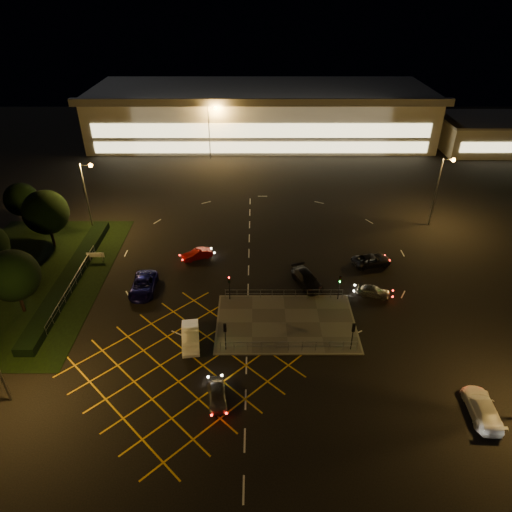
{
  "coord_description": "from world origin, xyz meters",
  "views": [
    {
      "loc": [
        -1.15,
        -38.62,
        30.77
      ],
      "look_at": [
        -1.08,
        8.08,
        2.0
      ],
      "focal_mm": 32.0,
      "sensor_mm": 36.0,
      "label": 1
    }
  ],
  "objects_px": {
    "signal_se": "(353,331)",
    "car_circ_red": "(197,254)",
    "car_left_blue": "(143,285)",
    "signal_sw": "(225,331)",
    "car_near_silver": "(217,394)",
    "car_queue_white": "(190,337)",
    "car_approach_white": "(482,408)",
    "signal_ne": "(340,282)",
    "car_far_dkgrey": "(307,279)",
    "car_right_silver": "(373,291)",
    "signal_nw": "(229,283)",
    "car_east_grey": "(372,260)"
  },
  "relations": [
    {
      "from": "car_left_blue",
      "to": "signal_nw",
      "type": "bearing_deg",
      "value": -11.31
    },
    {
      "from": "signal_nw",
      "to": "car_approach_white",
      "type": "distance_m",
      "value": 26.46
    },
    {
      "from": "car_near_silver",
      "to": "car_far_dkgrey",
      "type": "xyz_separation_m",
      "value": [
        9.24,
        17.03,
        0.1
      ]
    },
    {
      "from": "signal_nw",
      "to": "car_near_silver",
      "type": "xyz_separation_m",
      "value": [
        -0.42,
        -14.02,
        -1.72
      ]
    },
    {
      "from": "car_left_blue",
      "to": "signal_se",
      "type": "bearing_deg",
      "value": -25.35
    },
    {
      "from": "car_near_silver",
      "to": "car_queue_white",
      "type": "height_order",
      "value": "car_queue_white"
    },
    {
      "from": "car_near_silver",
      "to": "signal_ne",
      "type": "bearing_deg",
      "value": 39.63
    },
    {
      "from": "car_far_dkgrey",
      "to": "car_east_grey",
      "type": "xyz_separation_m",
      "value": [
        8.48,
        4.22,
        -0.07
      ]
    },
    {
      "from": "car_approach_white",
      "to": "car_far_dkgrey",
      "type": "bearing_deg",
      "value": -52.41
    },
    {
      "from": "car_circ_red",
      "to": "car_approach_white",
      "type": "distance_m",
      "value": 35.51
    },
    {
      "from": "signal_sw",
      "to": "signal_ne",
      "type": "bearing_deg",
      "value": -146.35
    },
    {
      "from": "car_near_silver",
      "to": "car_right_silver",
      "type": "bearing_deg",
      "value": 33.09
    },
    {
      "from": "signal_ne",
      "to": "car_far_dkgrey",
      "type": "xyz_separation_m",
      "value": [
        -3.18,
        3.01,
        -1.62
      ]
    },
    {
      "from": "car_east_grey",
      "to": "car_approach_white",
      "type": "bearing_deg",
      "value": 175.89
    },
    {
      "from": "car_left_blue",
      "to": "signal_sw",
      "type": "bearing_deg",
      "value": -45.88
    },
    {
      "from": "car_near_silver",
      "to": "car_queue_white",
      "type": "bearing_deg",
      "value": 104.71
    },
    {
      "from": "signal_se",
      "to": "car_approach_white",
      "type": "xyz_separation_m",
      "value": [
        9.36,
        -7.55,
        -1.61
      ]
    },
    {
      "from": "signal_nw",
      "to": "car_east_grey",
      "type": "distance_m",
      "value": 18.82
    },
    {
      "from": "signal_sw",
      "to": "car_circ_red",
      "type": "distance_m",
      "value": 17.43
    },
    {
      "from": "signal_ne",
      "to": "signal_sw",
      "type": "bearing_deg",
      "value": -146.35
    },
    {
      "from": "car_right_silver",
      "to": "car_near_silver",
      "type": "bearing_deg",
      "value": 147.83
    },
    {
      "from": "signal_se",
      "to": "car_circ_red",
      "type": "bearing_deg",
      "value": -45.3
    },
    {
      "from": "car_near_silver",
      "to": "car_right_silver",
      "type": "distance_m",
      "value": 22.17
    },
    {
      "from": "signal_sw",
      "to": "car_left_blue",
      "type": "xyz_separation_m",
      "value": [
        -9.9,
        9.71,
        -1.58
      ]
    },
    {
      "from": "car_right_silver",
      "to": "signal_sw",
      "type": "bearing_deg",
      "value": 134.54
    },
    {
      "from": "signal_sw",
      "to": "signal_se",
      "type": "bearing_deg",
      "value": -180.0
    },
    {
      "from": "car_near_silver",
      "to": "car_far_dkgrey",
      "type": "distance_m",
      "value": 19.37
    },
    {
      "from": "car_queue_white",
      "to": "car_right_silver",
      "type": "bearing_deg",
      "value": 13.64
    },
    {
      "from": "signal_sw",
      "to": "car_right_silver",
      "type": "bearing_deg",
      "value": -151.37
    },
    {
      "from": "car_queue_white",
      "to": "car_approach_white",
      "type": "bearing_deg",
      "value": -26.98
    },
    {
      "from": "car_far_dkgrey",
      "to": "car_approach_white",
      "type": "distance_m",
      "value": 22.38
    },
    {
      "from": "car_far_dkgrey",
      "to": "signal_sw",
      "type": "bearing_deg",
      "value": -150.59
    },
    {
      "from": "car_approach_white",
      "to": "signal_se",
      "type": "bearing_deg",
      "value": -35.37
    },
    {
      "from": "car_circ_red",
      "to": "car_right_silver",
      "type": "bearing_deg",
      "value": 44.15
    },
    {
      "from": "car_far_dkgrey",
      "to": "car_right_silver",
      "type": "relative_size",
      "value": 1.41
    },
    {
      "from": "signal_ne",
      "to": "car_approach_white",
      "type": "bearing_deg",
      "value": -58.94
    },
    {
      "from": "signal_se",
      "to": "car_left_blue",
      "type": "height_order",
      "value": "signal_se"
    },
    {
      "from": "signal_se",
      "to": "signal_nw",
      "type": "bearing_deg",
      "value": -33.65
    },
    {
      "from": "car_left_blue",
      "to": "car_right_silver",
      "type": "bearing_deg",
      "value": -3.5
    },
    {
      "from": "car_right_silver",
      "to": "car_approach_white",
      "type": "bearing_deg",
      "value": -146.16
    },
    {
      "from": "signal_ne",
      "to": "car_left_blue",
      "type": "bearing_deg",
      "value": 175.5
    },
    {
      "from": "signal_nw",
      "to": "signal_se",
      "type": "bearing_deg",
      "value": -33.65
    },
    {
      "from": "signal_se",
      "to": "car_right_silver",
      "type": "distance_m",
      "value": 9.83
    },
    {
      "from": "car_right_silver",
      "to": "car_circ_red",
      "type": "height_order",
      "value": "car_circ_red"
    },
    {
      "from": "signal_sw",
      "to": "car_near_silver",
      "type": "height_order",
      "value": "signal_sw"
    },
    {
      "from": "car_circ_red",
      "to": "car_approach_white",
      "type": "relative_size",
      "value": 0.73
    },
    {
      "from": "car_circ_red",
      "to": "car_near_silver",
      "type": "bearing_deg",
      "value": -14.46
    },
    {
      "from": "signal_nw",
      "to": "car_near_silver",
      "type": "bearing_deg",
      "value": -91.71
    },
    {
      "from": "car_left_blue",
      "to": "car_approach_white",
      "type": "bearing_deg",
      "value": -30.35
    },
    {
      "from": "signal_nw",
      "to": "signal_ne",
      "type": "relative_size",
      "value": 1.0
    }
  ]
}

